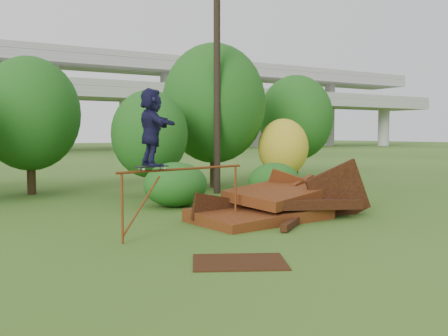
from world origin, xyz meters
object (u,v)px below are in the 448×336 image
skater (151,127)px  flat_plate (239,262)px  scrap_pile (278,205)px  utility_pole (217,82)px

skater → flat_plate: size_ratio=1.02×
skater → flat_plate: skater is taller
skater → scrap_pile: bearing=-77.9°
skater → utility_pole: 9.30m
skater → utility_pole: bearing=-37.5°
flat_plate → utility_pole: (5.32, 9.90, 4.60)m
scrap_pile → utility_pole: utility_pole is taller
scrap_pile → flat_plate: 5.24m
scrap_pile → utility_pole: (1.58, 6.24, 4.22)m
scrap_pile → utility_pole: size_ratio=0.63×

